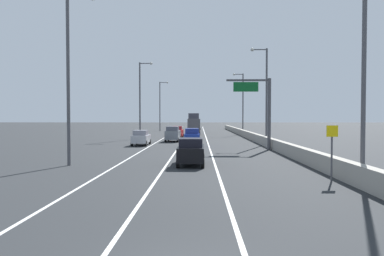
% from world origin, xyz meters
% --- Properties ---
extents(ground_plane, '(320.00, 320.00, 0.00)m').
position_xyz_m(ground_plane, '(0.00, 64.00, 0.00)').
color(ground_plane, '#26282B').
extents(lane_stripe_left, '(0.16, 130.00, 0.00)m').
position_xyz_m(lane_stripe_left, '(-5.50, 55.00, 0.00)').
color(lane_stripe_left, silver).
rests_on(lane_stripe_left, ground_plane).
extents(lane_stripe_center, '(0.16, 130.00, 0.00)m').
position_xyz_m(lane_stripe_center, '(-2.00, 55.00, 0.00)').
color(lane_stripe_center, silver).
rests_on(lane_stripe_center, ground_plane).
extents(lane_stripe_right, '(0.16, 130.00, 0.00)m').
position_xyz_m(lane_stripe_right, '(1.50, 55.00, 0.00)').
color(lane_stripe_right, silver).
rests_on(lane_stripe_right, ground_plane).
extents(jersey_barrier_right, '(0.60, 120.00, 1.10)m').
position_xyz_m(jersey_barrier_right, '(8.29, 40.00, 0.55)').
color(jersey_barrier_right, '#9E998E').
rests_on(jersey_barrier_right, ground_plane).
extents(overhead_sign_gantry, '(4.68, 0.36, 7.50)m').
position_xyz_m(overhead_sign_gantry, '(6.95, 30.68, 4.73)').
color(overhead_sign_gantry, '#47474C').
rests_on(overhead_sign_gantry, ground_plane).
extents(speed_advisory_sign, '(0.60, 0.11, 3.00)m').
position_xyz_m(speed_advisory_sign, '(7.39, 12.04, 1.76)').
color(speed_advisory_sign, '#4C4C51').
rests_on(speed_advisory_sign, ground_plane).
extents(lamp_post_right_near, '(2.14, 0.44, 12.06)m').
position_xyz_m(lamp_post_right_near, '(8.85, 12.16, 6.80)').
color(lamp_post_right_near, '#4C4C51').
rests_on(lamp_post_right_near, ground_plane).
extents(lamp_post_right_second, '(2.14, 0.44, 12.06)m').
position_xyz_m(lamp_post_right_second, '(8.53, 37.97, 6.80)').
color(lamp_post_right_second, '#4C4C51').
rests_on(lamp_post_right_second, ground_plane).
extents(lamp_post_right_third, '(2.14, 0.44, 12.06)m').
position_xyz_m(lamp_post_right_third, '(8.72, 63.79, 6.80)').
color(lamp_post_right_third, '#4C4C51').
rests_on(lamp_post_right_third, ground_plane).
extents(lamp_post_left_near, '(2.14, 0.44, 12.06)m').
position_xyz_m(lamp_post_left_near, '(-8.69, 18.16, 6.80)').
color(lamp_post_left_near, '#4C4C51').
rests_on(lamp_post_left_near, ground_plane).
extents(lamp_post_left_mid, '(2.14, 0.44, 12.06)m').
position_xyz_m(lamp_post_left_mid, '(-8.76, 49.14, 6.80)').
color(lamp_post_left_mid, '#4C4C51').
rests_on(lamp_post_left_mid, ground_plane).
extents(lamp_post_left_far, '(2.14, 0.44, 12.06)m').
position_xyz_m(lamp_post_left_far, '(-9.03, 80.11, 6.80)').
color(lamp_post_left_far, '#4C4C51').
rests_on(lamp_post_left_far, ground_plane).
extents(car_white_0, '(1.91, 4.16, 2.11)m').
position_xyz_m(car_white_0, '(-0.28, 90.56, 1.05)').
color(car_white_0, white).
rests_on(car_white_0, ground_plane).
extents(car_blue_1, '(1.89, 4.80, 2.15)m').
position_xyz_m(car_blue_1, '(-0.49, 34.23, 1.07)').
color(car_blue_1, '#1E389E').
rests_on(car_blue_1, ground_plane).
extents(car_silver_2, '(1.88, 4.44, 1.85)m').
position_xyz_m(car_silver_2, '(-6.74, 36.45, 0.93)').
color(car_silver_2, '#B7B7BC').
rests_on(car_silver_2, ground_plane).
extents(car_black_3, '(1.96, 4.40, 1.94)m').
position_xyz_m(car_black_3, '(-0.22, 18.64, 0.97)').
color(car_black_3, black).
rests_on(car_black_3, ground_plane).
extents(car_gray_4, '(2.02, 4.43, 2.14)m').
position_xyz_m(car_gray_4, '(-3.36, 43.13, 1.06)').
color(car_gray_4, slate).
rests_on(car_gray_4, ground_plane).
extents(car_red_5, '(1.95, 4.40, 1.98)m').
position_xyz_m(car_red_5, '(-3.25, 51.29, 0.98)').
color(car_red_5, red).
rests_on(car_red_5, ground_plane).
extents(box_truck, '(2.62, 7.68, 4.21)m').
position_xyz_m(box_truck, '(-0.77, 64.32, 1.92)').
color(box_truck, '#4C4C51').
rests_on(box_truck, ground_plane).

